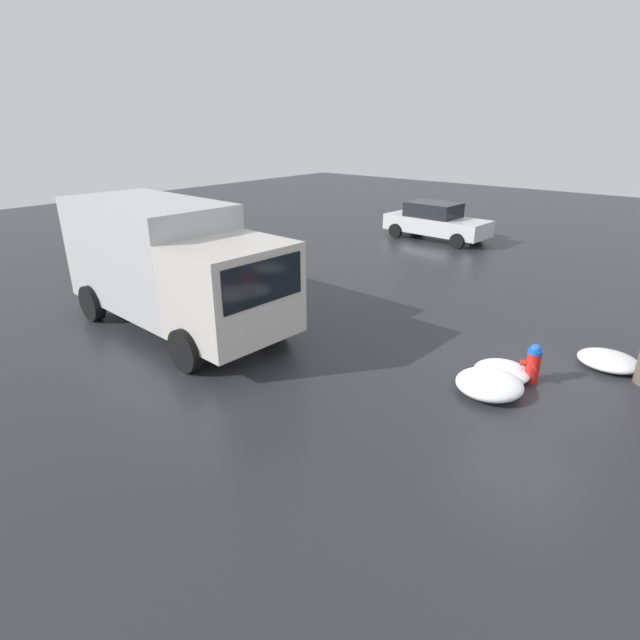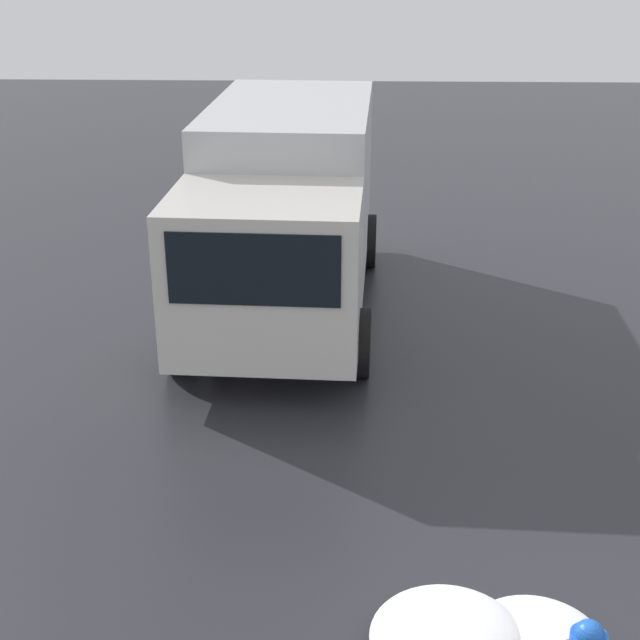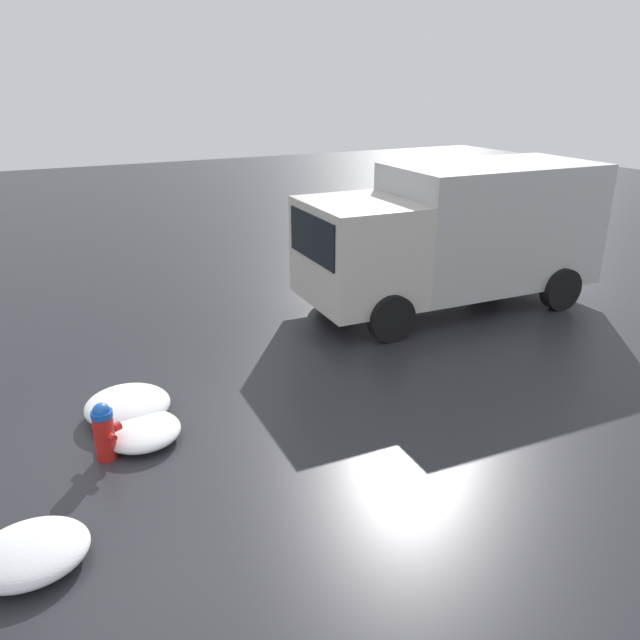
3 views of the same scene
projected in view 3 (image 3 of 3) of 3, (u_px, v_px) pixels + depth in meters
ground_plane at (108, 457)px, 8.08m from camera, size 60.00×60.00×0.00m
fire_hydrant at (104, 430)px, 7.94m from camera, size 0.37×0.46×0.79m
delivery_truck at (457, 232)px, 12.95m from camera, size 6.38×2.85×2.96m
pedestrian at (349, 265)px, 12.85m from camera, size 0.39×0.39×1.79m
snow_pile_by_hydrant at (141, 431)px, 8.43m from camera, size 1.05×1.10×0.27m
snow_pile_curbside at (30, 553)px, 6.25m from camera, size 1.16×1.06×0.29m
snow_pile_by_tree at (128, 405)px, 8.99m from camera, size 1.21×1.25×0.37m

